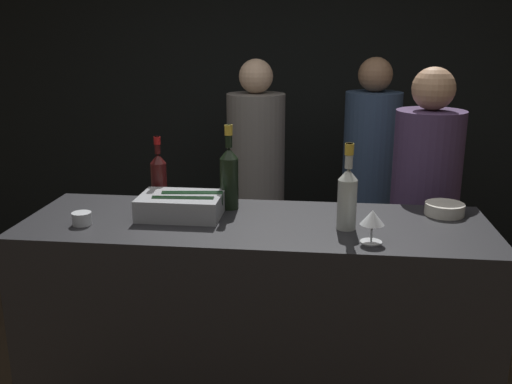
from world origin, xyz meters
The scene contains 12 objects.
wall_back_chalkboard centered at (0.00, 2.39, 1.40)m, with size 6.40×0.06×2.80m.
bar_counter centered at (0.00, 0.32, 0.55)m, with size 1.96×0.65×1.10m.
ice_bin_with_bottles centered at (-0.32, 0.36, 1.15)m, with size 0.35×0.25×0.10m.
bowl_white centered at (0.81, 0.51, 1.13)m, with size 0.17×0.17×0.05m.
wine_glass centered at (0.47, 0.13, 1.19)m, with size 0.09×0.09×0.13m.
candle_votive centered at (-0.71, 0.20, 1.13)m, with size 0.08×0.08×0.05m.
champagne_bottle centered at (-0.14, 0.50, 1.25)m, with size 0.08×0.08×0.38m.
rose_wine_bottle centered at (0.38, 0.28, 1.24)m, with size 0.08×0.08×0.35m.
red_wine_bottle_tall centered at (-0.47, 0.55, 1.23)m, with size 0.07×0.07×0.31m.
person_in_hoodie centered at (0.58, 1.65, 0.96)m, with size 0.35×0.35×1.72m.
person_blond_tee centered at (0.80, 0.93, 0.96)m, with size 0.34×0.34×1.71m.
person_grey_polo centered at (-0.14, 1.57, 0.95)m, with size 0.36×0.36×1.71m.
Camera 1 is at (0.26, -1.93, 1.87)m, focal length 40.00 mm.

